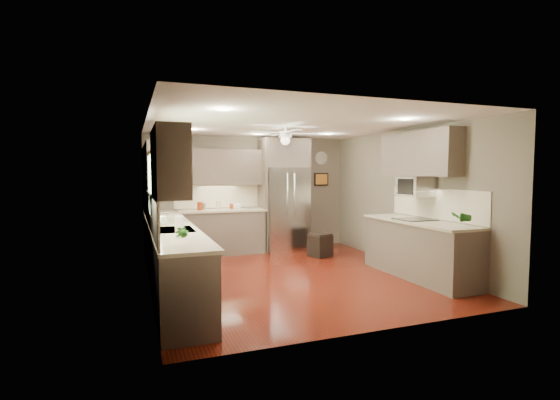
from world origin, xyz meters
TOP-DOWN VIEW (x-y plane):
  - floor at (0.00, 0.00)m, footprint 5.00×5.00m
  - ceiling at (0.00, 0.00)m, footprint 5.00×5.00m
  - wall_back at (0.00, 2.50)m, footprint 4.50×0.00m
  - wall_front at (0.00, -2.50)m, footprint 4.50×0.00m
  - wall_left at (-2.25, 0.00)m, footprint 0.00×5.00m
  - wall_right at (2.25, 0.00)m, footprint 0.00×5.00m
  - canister_a at (-1.16, 2.18)m, footprint 0.14×0.14m
  - canister_b at (-1.07, 2.22)m, footprint 0.10×0.10m
  - canister_c at (-0.76, 2.25)m, footprint 0.11×0.11m
  - canister_d at (-0.50, 2.18)m, footprint 0.08×0.08m
  - soap_bottle at (-2.08, -0.12)m, footprint 0.12×0.13m
  - potted_plant_left at (-1.97, -1.77)m, footprint 0.16×0.11m
  - potted_plant_right at (1.90, -1.69)m, footprint 0.20×0.19m
  - bowl at (-0.36, 2.19)m, footprint 0.20×0.20m
  - left_run at (-1.95, 0.15)m, footprint 0.65×4.70m
  - back_run at (-0.72, 2.20)m, footprint 1.85×0.65m
  - uppers at (-0.74, 0.71)m, footprint 4.50×4.70m
  - window at (-2.22, -0.50)m, footprint 0.05×1.12m
  - sink at (-1.93, -0.50)m, footprint 0.50×0.70m
  - refrigerator at (0.70, 2.16)m, footprint 1.06×0.75m
  - right_run at (1.93, -0.80)m, footprint 0.70×2.20m
  - microwave at (2.03, -0.55)m, footprint 0.43×0.55m
  - ceiling_fan at (-0.00, 0.30)m, footprint 1.18×1.18m
  - recessed_lights at (-0.04, 0.40)m, footprint 2.84×3.14m
  - wall_clock at (1.75, 2.48)m, footprint 0.30×0.03m
  - framed_print at (1.75, 2.48)m, footprint 0.36×0.03m
  - stool at (1.11, 1.21)m, footprint 0.48×0.48m
  - paper_towel at (-1.95, -1.25)m, footprint 0.11×0.11m

SIDE VIEW (x-z plane):
  - floor at x=0.00m, z-range 0.00..0.00m
  - stool at x=1.11m, z-range 0.01..0.47m
  - left_run at x=-1.95m, z-range -0.24..1.21m
  - back_run at x=-0.72m, z-range -0.24..1.21m
  - right_run at x=1.93m, z-range -0.24..1.21m
  - sink at x=-1.93m, z-range 0.75..1.07m
  - bowl at x=-0.36m, z-range 0.94..0.99m
  - canister_d at x=-0.50m, z-range 0.94..1.06m
  - canister_b at x=-1.07m, z-range 0.94..1.08m
  - canister_a at x=-1.16m, z-range 0.93..1.11m
  - canister_c at x=-0.76m, z-range 0.94..1.12m
  - soap_bottle at x=-2.08m, z-range 0.94..1.15m
  - paper_towel at x=-1.95m, z-range 0.95..1.21m
  - potted_plant_left at x=-1.97m, z-range 0.94..1.22m
  - potted_plant_right at x=1.90m, z-range 0.94..1.23m
  - refrigerator at x=0.70m, z-range -0.04..2.41m
  - wall_back at x=0.00m, z-range -1.00..3.50m
  - wall_front at x=0.00m, z-range -1.00..3.50m
  - wall_left at x=-2.25m, z-range -1.25..3.75m
  - wall_right at x=2.25m, z-range -1.25..3.75m
  - microwave at x=2.03m, z-range 1.31..1.65m
  - framed_print at x=1.75m, z-range 1.40..1.70m
  - window at x=-2.22m, z-range 1.09..2.01m
  - uppers at x=-0.74m, z-range 1.39..2.35m
  - wall_clock at x=1.75m, z-range 1.90..2.20m
  - ceiling_fan at x=0.00m, z-range 2.17..2.49m
  - recessed_lights at x=-0.04m, z-range 2.49..2.50m
  - ceiling at x=0.00m, z-range 2.50..2.50m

